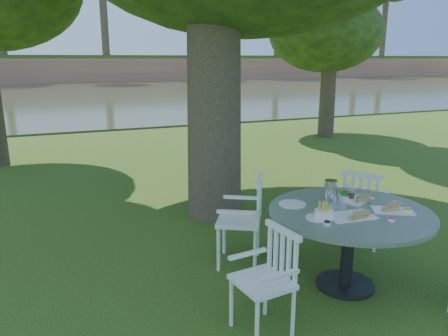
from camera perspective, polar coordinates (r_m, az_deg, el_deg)
The scene contains 8 objects.
ground at distance 5.58m, azimuth 0.80°, elevation -8.96°, with size 140.00×140.00×0.00m, color #203D0C.
table at distance 4.36m, azimuth 16.07°, elevation -6.99°, with size 1.53×1.53×0.79m.
chair_ne at distance 5.39m, azimuth 17.54°, elevation -4.32°, with size 0.63×0.63×0.92m.
chair_nw at distance 4.69m, azimuth 3.18°, elevation -6.02°, with size 0.65×0.66×0.97m.
chair_sw at distance 3.64m, azimuth 6.19°, elevation -13.37°, with size 0.46×0.49×0.87m.
tableware at distance 4.34m, azimuth 15.02°, elevation -4.45°, with size 1.11×0.89×0.24m.
river at distance 27.87m, azimuth -18.59°, elevation 8.88°, with size 100.00×28.00×0.12m, color #363C23.
far_bank at distance 46.16m, azimuth -20.87°, elevation 19.53°, with size 100.00×18.00×15.20m.
Camera 1 is at (-2.05, -4.71, 2.19)m, focal length 35.00 mm.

